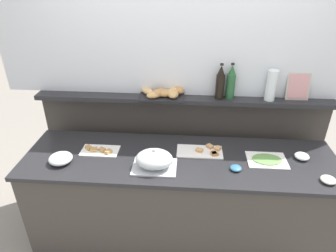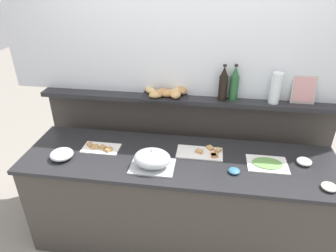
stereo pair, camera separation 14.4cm
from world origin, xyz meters
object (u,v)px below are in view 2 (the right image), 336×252
Objects in this scene: wine_bottle_dark at (223,84)px; glass_bowl_medium at (304,162)px; cold_cuts_platter at (267,164)px; glass_bowl_large at (62,155)px; condiment_bowl_cream at (234,171)px; bread_basket at (168,93)px; sandwich_platter_rear at (100,148)px; wine_bottle_green at (234,84)px; framed_picture at (304,90)px; condiment_bowl_red at (329,187)px; water_carafe at (276,88)px; sandwich_platter_front at (203,153)px; serving_cloche at (152,159)px.

glass_bowl_medium is at bearing -31.11° from wine_bottle_dark.
glass_bowl_large is at bearing -174.82° from cold_cuts_platter.
condiment_bowl_cream is 0.90m from bread_basket.
wine_bottle_green is (1.09, 0.44, 0.47)m from sandwich_platter_rear.
glass_bowl_large is 1.55m from wine_bottle_green.
glass_bowl_large is 1.37m from condiment_bowl_cream.
sandwich_platter_rear is 1.32× the size of framed_picture.
condiment_bowl_red is 1.12m from wine_bottle_dark.
cold_cuts_platter is 1.32× the size of framed_picture.
sandwich_platter_rear is at bearing -158.02° from wine_bottle_green.
condiment_bowl_red is 0.41× the size of water_carafe.
condiment_bowl_red reaches higher than sandwich_platter_front.
glass_bowl_medium is 0.30m from condiment_bowl_red.
sandwich_platter_rear is 1.68× the size of glass_bowl_large.
glass_bowl_large is 0.59× the size of wine_bottle_dark.
glass_bowl_large is 0.69× the size of water_carafe.
water_carafe is at bearing -0.11° from wine_bottle_dark.
wine_bottle_dark is 1.34× the size of framed_picture.
wine_bottle_green is 0.34m from water_carafe.
glass_bowl_medium is (1.66, 0.02, 0.01)m from sandwich_platter_rear.
condiment_bowl_cream reaches higher than cold_cuts_platter.
serving_cloche reaches higher than cold_cuts_platter.
bread_basket is at bearing 152.22° from cold_cuts_platter.
wine_bottle_dark reaches higher than sandwich_platter_front.
bread_basket is (0.04, 0.61, 0.30)m from serving_cloche.
glass_bowl_large is 1.84m from water_carafe.
framed_picture is at bearing 3.21° from wine_bottle_dark.
wine_bottle_dark reaches higher than water_carafe.
framed_picture reaches higher than glass_bowl_medium.
wine_bottle_dark is at bearing 0.40° from bread_basket.
sandwich_platter_front is 1.20× the size of wine_bottle_dark.
condiment_bowl_cream is at bearing 0.36° from glass_bowl_large.
glass_bowl_medium reaches higher than condiment_bowl_red.
wine_bottle_dark is at bearing 25.49° from glass_bowl_large.
serving_cloche is at bearing -21.19° from sandwich_platter_rear.
glass_bowl_large is at bearing -155.47° from wine_bottle_green.
wine_bottle_green is at bearing 143.75° from glass_bowl_medium.
water_carafe is at bearing -3.01° from wine_bottle_green.
condiment_bowl_cream is (-0.55, -0.19, -0.01)m from glass_bowl_medium.
water_carafe is at bearing 16.43° from sandwich_platter_rear.
wine_bottle_green is at bearing 46.11° from serving_cloche.
bread_basket reaches higher than sandwich_platter_front.
wine_bottle_green is 0.58m from bread_basket.
glass_bowl_medium is 0.90m from wine_bottle_dark.
water_carafe reaches higher than glass_bowl_large.
wine_bottle_green is (1.35, 0.62, 0.44)m from glass_bowl_large.
cold_cuts_platter is at bearing 5.18° from glass_bowl_large.
water_carafe reaches higher than condiment_bowl_cream.
glass_bowl_medium is 0.58m from condiment_bowl_cream.
sandwich_platter_rear is 0.82× the size of sandwich_platter_front.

